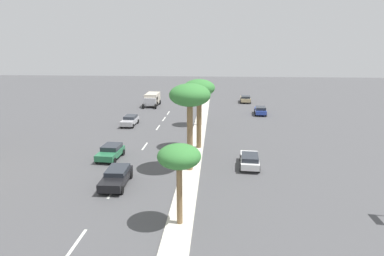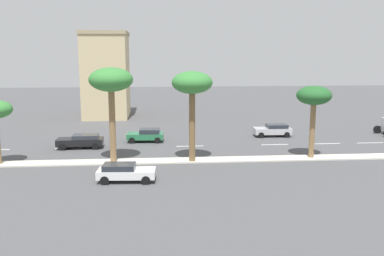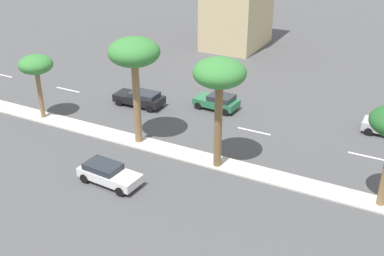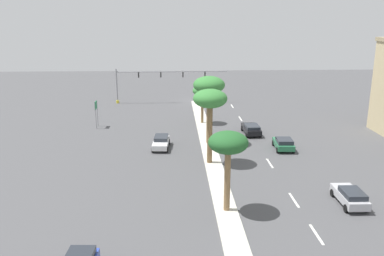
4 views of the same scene
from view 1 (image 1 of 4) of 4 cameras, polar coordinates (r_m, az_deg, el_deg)
ground_plane at (r=42.48m, az=1.04°, el=-1.42°), size 160.00×160.00×0.00m
median_curb at (r=52.65m, az=1.69°, el=1.76°), size 1.80×94.68×0.12m
lane_stripe_inboard at (r=22.03m, az=-19.37°, el=-18.23°), size 0.20×2.80×0.01m
lane_stripe_outboard at (r=27.87m, az=-13.54°, el=-10.59°), size 0.20×2.80×0.01m
lane_stripe_center at (r=38.74m, az=-8.21°, el=-3.15°), size 0.20×2.80×0.01m
lane_stripe_front at (r=47.04m, az=-5.94°, el=0.08°), size 0.20×2.80×0.01m
lane_stripe_rear at (r=52.35m, az=-4.89°, el=1.57°), size 0.20×2.80×0.01m
lane_stripe_left at (r=56.90m, az=-4.15°, el=2.63°), size 0.20×2.80×0.01m
palm_tree_front at (r=20.66m, az=-2.26°, el=-5.26°), size 2.77×2.77×5.41m
palm_tree_right at (r=29.37m, az=-0.38°, el=5.30°), size 3.72×3.72×8.09m
palm_tree_left at (r=36.12m, az=1.24°, el=6.57°), size 3.47×3.47×7.76m
palm_tree_far at (r=46.99m, az=1.43°, el=6.95°), size 3.08×3.08×6.43m
sedan_blue_inboard at (r=56.46m, az=11.81°, el=3.04°), size 2.06×4.31×1.42m
sedan_black_leading at (r=28.63m, az=-13.02°, el=-8.26°), size 2.07×4.54×1.36m
sedan_white_left at (r=32.35m, az=9.98°, el=-5.45°), size 2.07×4.36×1.33m
sedan_silver_far at (r=48.75m, az=-10.75°, el=1.31°), size 1.93×4.18×1.39m
sedan_tan_front at (r=67.93m, az=9.28°, el=5.05°), size 2.21×4.42×1.41m
sedan_green_outboard at (r=35.11m, az=-13.96°, el=-4.03°), size 2.21×3.92×1.39m
box_truck at (r=63.29m, az=-6.96°, el=4.99°), size 2.56×5.92×2.43m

